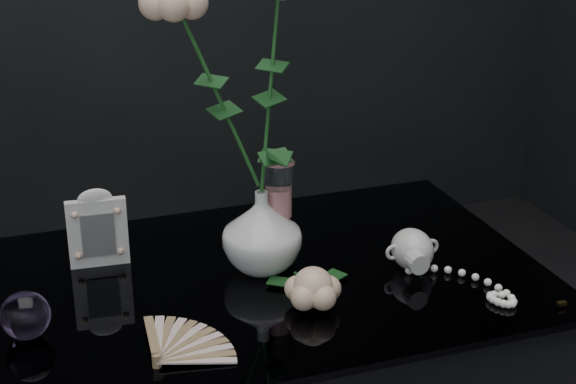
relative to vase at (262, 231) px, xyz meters
name	(u,v)px	position (x,y,z in m)	size (l,w,h in m)	color
vase	(262,231)	(0.00, 0.00, 0.00)	(0.13, 0.13, 0.14)	white
wine_glass	(279,213)	(0.03, 0.02, 0.02)	(0.05, 0.05, 0.18)	white
picture_frame	(97,227)	(-0.25, 0.10, 0.00)	(0.10, 0.08, 0.14)	silver
paperweight	(25,315)	(-0.38, -0.09, -0.03)	(0.07, 0.07, 0.07)	#976EB3
paper_fan	(157,359)	(-0.22, -0.23, -0.06)	(0.21, 0.17, 0.02)	#F9E6C7
loose_rose	(313,288)	(0.03, -0.15, -0.04)	(0.14, 0.19, 0.06)	beige
pearl_jar	(412,248)	(0.23, -0.08, -0.03)	(0.23, 0.24, 0.07)	silver
roses	(240,67)	(-0.03, 0.00, 0.27)	(0.25, 0.12, 0.42)	#ECB794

